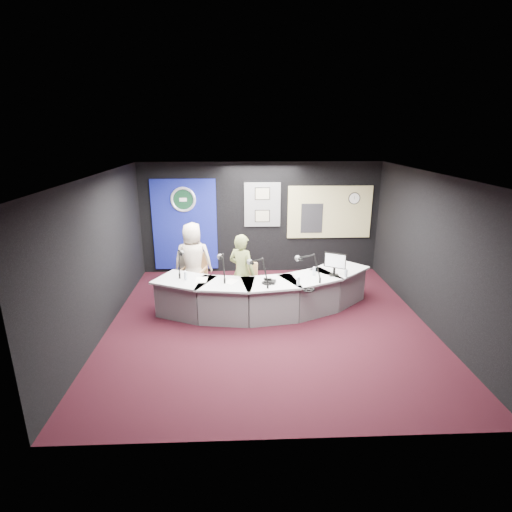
{
  "coord_description": "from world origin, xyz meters",
  "views": [
    {
      "loc": [
        -0.52,
        -6.87,
        3.53
      ],
      "look_at": [
        -0.2,
        0.8,
        1.1
      ],
      "focal_mm": 28.0,
      "sensor_mm": 36.0,
      "label": 1
    }
  ],
  "objects_px": {
    "person_woman": "(242,272)",
    "person_man": "(193,260)",
    "armchair_right": "(242,288)",
    "armchair_left": "(194,276)",
    "broadcast_desk": "(264,294)"
  },
  "relations": [
    {
      "from": "broadcast_desk",
      "to": "armchair_left",
      "type": "height_order",
      "value": "armchair_left"
    },
    {
      "from": "armchair_left",
      "to": "person_woman",
      "type": "xyz_separation_m",
      "value": [
        1.05,
        -0.67,
        0.32
      ]
    },
    {
      "from": "broadcast_desk",
      "to": "armchair_right",
      "type": "relative_size",
      "value": 4.98
    },
    {
      "from": "armchair_left",
      "to": "person_man",
      "type": "xyz_separation_m",
      "value": [
        0.0,
        0.0,
        0.36
      ]
    },
    {
      "from": "armchair_left",
      "to": "armchair_right",
      "type": "xyz_separation_m",
      "value": [
        1.05,
        -0.67,
        -0.02
      ]
    },
    {
      "from": "person_man",
      "to": "armchair_left",
      "type": "bearing_deg",
      "value": 180.0
    },
    {
      "from": "armchair_left",
      "to": "person_man",
      "type": "height_order",
      "value": "person_man"
    },
    {
      "from": "broadcast_desk",
      "to": "armchair_right",
      "type": "xyz_separation_m",
      "value": [
        -0.44,
        0.15,
        0.08
      ]
    },
    {
      "from": "broadcast_desk",
      "to": "person_man",
      "type": "xyz_separation_m",
      "value": [
        -1.49,
        0.83,
        0.46
      ]
    },
    {
      "from": "armchair_right",
      "to": "person_woman",
      "type": "distance_m",
      "value": 0.34
    },
    {
      "from": "armchair_right",
      "to": "broadcast_desk",
      "type": "bearing_deg",
      "value": 9.06
    },
    {
      "from": "broadcast_desk",
      "to": "person_woman",
      "type": "height_order",
      "value": "person_woman"
    },
    {
      "from": "broadcast_desk",
      "to": "armchair_right",
      "type": "bearing_deg",
      "value": 160.78
    },
    {
      "from": "person_woman",
      "to": "person_man",
      "type": "bearing_deg",
      "value": 0.55
    },
    {
      "from": "armchair_right",
      "to": "person_man",
      "type": "xyz_separation_m",
      "value": [
        -1.05,
        0.67,
        0.38
      ]
    }
  ]
}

